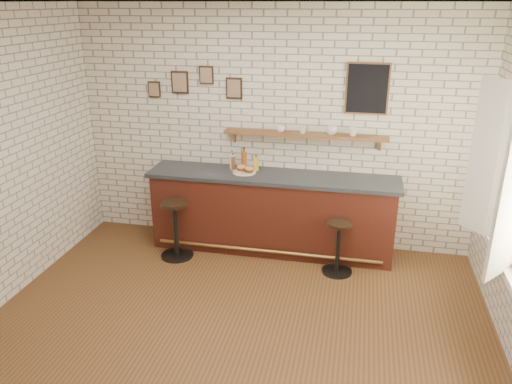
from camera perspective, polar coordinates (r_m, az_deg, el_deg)
ground at (r=5.12m, az=-2.25°, el=-15.01°), size 5.00×5.00×0.00m
bar_counter at (r=6.31m, az=1.83°, el=-2.34°), size 3.10×0.65×1.01m
sandwich_plate at (r=6.19m, az=-1.34°, el=2.27°), size 0.28×0.28×0.01m
ciabatta_sandwich at (r=6.17m, az=-1.24°, el=2.66°), size 0.25×0.17×0.08m
potato_chips at (r=6.19m, az=-1.55°, el=2.33°), size 0.27×0.19×0.00m
bitters_bottle_brown at (r=6.32m, az=-2.67°, el=3.41°), size 0.07×0.07×0.21m
bitters_bottle_white at (r=6.32m, az=-2.74°, el=3.51°), size 0.06×0.06×0.24m
bitters_bottle_amber at (r=6.27m, az=-1.37°, el=3.61°), size 0.07×0.07×0.29m
condiment_bottle_yellow at (r=6.25m, az=0.01°, el=3.21°), size 0.06×0.06×0.20m
bar_stool_left at (r=6.24m, az=-9.18°, el=-4.03°), size 0.41×0.41×0.73m
bar_stool_right at (r=5.90m, az=9.38°, el=-6.08°), size 0.36×0.36×0.65m
wall_shelf at (r=6.13m, az=5.60°, el=6.49°), size 2.00×0.18×0.18m
shelf_cup_a at (r=6.15m, az=2.80°, el=7.26°), size 0.12×0.12×0.09m
shelf_cup_b at (r=6.12m, az=5.39°, el=7.09°), size 0.12×0.12×0.09m
shelf_cup_c at (r=6.08m, az=8.66°, el=6.97°), size 0.14×0.14×0.11m
shelf_cup_d at (r=6.08m, az=11.04°, el=6.76°), size 0.11×0.11×0.10m
back_wall_decor at (r=6.11m, az=4.23°, el=11.93°), size 2.96×0.02×0.56m
window_sill at (r=4.98m, az=26.62°, el=-6.48°), size 0.20×1.35×0.06m
book_lower at (r=4.71m, az=27.25°, el=-7.62°), size 0.23×0.26×0.02m
book_upper at (r=4.71m, az=27.25°, el=-7.34°), size 0.22×0.26×0.02m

